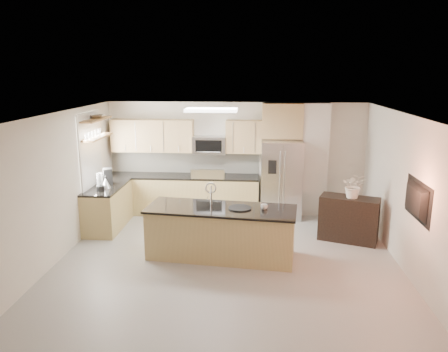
# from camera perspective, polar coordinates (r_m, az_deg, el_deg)

# --- Properties ---
(floor) EXTENTS (6.50, 6.50, 0.00)m
(floor) POSITION_cam_1_polar(r_m,az_deg,el_deg) (7.64, 0.26, -12.00)
(floor) COLOR gray
(floor) RESTS_ON ground
(ceiling) EXTENTS (6.00, 6.50, 0.02)m
(ceiling) POSITION_cam_1_polar(r_m,az_deg,el_deg) (6.93, 0.29, 7.79)
(ceiling) COLOR silver
(ceiling) RESTS_ON wall_back
(wall_back) EXTENTS (6.00, 0.02, 2.60)m
(wall_back) POSITION_cam_1_polar(r_m,az_deg,el_deg) (10.33, 1.54, 2.42)
(wall_back) COLOR beige
(wall_back) RESTS_ON floor
(wall_front) EXTENTS (6.00, 0.02, 2.60)m
(wall_front) POSITION_cam_1_polar(r_m,az_deg,el_deg) (4.17, -2.97, -15.13)
(wall_front) COLOR beige
(wall_front) RESTS_ON floor
(wall_left) EXTENTS (0.02, 6.50, 2.60)m
(wall_left) POSITION_cam_1_polar(r_m,az_deg,el_deg) (7.96, -21.83, -1.96)
(wall_left) COLOR beige
(wall_left) RESTS_ON floor
(wall_right) EXTENTS (0.02, 6.50, 2.60)m
(wall_right) POSITION_cam_1_polar(r_m,az_deg,el_deg) (7.59, 23.53, -2.85)
(wall_right) COLOR beige
(wall_right) RESTS_ON floor
(back_counter) EXTENTS (3.55, 0.66, 1.44)m
(back_counter) POSITION_cam_1_polar(r_m,az_deg,el_deg) (10.34, -5.38, -2.33)
(back_counter) COLOR tan
(back_counter) RESTS_ON floor
(left_counter) EXTENTS (0.66, 1.50, 0.92)m
(left_counter) POSITION_cam_1_polar(r_m,az_deg,el_deg) (9.70, -14.94, -3.91)
(left_counter) COLOR tan
(left_counter) RESTS_ON floor
(range) EXTENTS (0.76, 0.64, 1.14)m
(range) POSITION_cam_1_polar(r_m,az_deg,el_deg) (10.25, -1.94, -2.43)
(range) COLOR black
(range) RESTS_ON floor
(upper_cabinets) EXTENTS (3.50, 0.33, 0.75)m
(upper_cabinets) POSITION_cam_1_polar(r_m,az_deg,el_deg) (10.22, -5.83, 5.23)
(upper_cabinets) COLOR tan
(upper_cabinets) RESTS_ON wall_back
(microwave) EXTENTS (0.76, 0.40, 0.40)m
(microwave) POSITION_cam_1_polar(r_m,az_deg,el_deg) (10.12, -1.91, 4.08)
(microwave) COLOR #B6B6B9
(microwave) RESTS_ON upper_cabinets
(refrigerator) EXTENTS (0.92, 0.78, 1.78)m
(refrigerator) POSITION_cam_1_polar(r_m,az_deg,el_deg) (10.06, 7.46, -0.39)
(refrigerator) COLOR #B6B6B9
(refrigerator) RESTS_ON floor
(partition_column) EXTENTS (0.60, 0.30, 2.60)m
(partition_column) POSITION_cam_1_polar(r_m,az_deg,el_deg) (10.26, 11.71, 2.06)
(partition_column) COLOR beige
(partition_column) RESTS_ON floor
(window) EXTENTS (0.04, 1.15, 1.65)m
(window) POSITION_cam_1_polar(r_m,az_deg,el_deg) (9.53, -17.09, 3.01)
(window) COLOR white
(window) RESTS_ON wall_left
(shelf_lower) EXTENTS (0.30, 1.20, 0.04)m
(shelf_lower) POSITION_cam_1_polar(r_m,az_deg,el_deg) (9.53, -16.29, 4.90)
(shelf_lower) COLOR olive
(shelf_lower) RESTS_ON wall_left
(shelf_upper) EXTENTS (0.30, 1.20, 0.04)m
(shelf_upper) POSITION_cam_1_polar(r_m,az_deg,el_deg) (9.48, -16.44, 7.11)
(shelf_upper) COLOR olive
(shelf_upper) RESTS_ON wall_left
(ceiling_fixture) EXTENTS (1.00, 0.50, 0.06)m
(ceiling_fixture) POSITION_cam_1_polar(r_m,az_deg,el_deg) (8.55, -1.66, 8.62)
(ceiling_fixture) COLOR white
(ceiling_fixture) RESTS_ON ceiling
(island) EXTENTS (2.75, 1.26, 1.34)m
(island) POSITION_cam_1_polar(r_m,az_deg,el_deg) (7.94, -0.38, -7.33)
(island) COLOR tan
(island) RESTS_ON floor
(credenza) EXTENTS (1.21, 0.82, 0.90)m
(credenza) POSITION_cam_1_polar(r_m,az_deg,el_deg) (9.00, 15.97, -5.42)
(credenza) COLOR black
(credenza) RESTS_ON floor
(cup) EXTENTS (0.13, 0.13, 0.09)m
(cup) POSITION_cam_1_polar(r_m,az_deg,el_deg) (7.73, 5.27, -4.02)
(cup) COLOR white
(cup) RESTS_ON island
(platter) EXTENTS (0.46, 0.46, 0.02)m
(platter) POSITION_cam_1_polar(r_m,az_deg,el_deg) (7.76, 2.09, -4.20)
(platter) COLOR black
(platter) RESTS_ON island
(blender) EXTENTS (0.16, 0.16, 0.37)m
(blender) POSITION_cam_1_polar(r_m,az_deg,el_deg) (9.21, -15.90, -0.90)
(blender) COLOR black
(blender) RESTS_ON left_counter
(kettle) EXTENTS (0.20, 0.20, 0.26)m
(kettle) POSITION_cam_1_polar(r_m,az_deg,el_deg) (9.38, -15.19, -0.88)
(kettle) COLOR #B6B6B9
(kettle) RESTS_ON left_counter
(coffee_maker) EXTENTS (0.25, 0.28, 0.34)m
(coffee_maker) POSITION_cam_1_polar(r_m,az_deg,el_deg) (9.70, -14.95, -0.09)
(coffee_maker) COLOR black
(coffee_maker) RESTS_ON left_counter
(bowl) EXTENTS (0.48, 0.48, 0.10)m
(bowl) POSITION_cam_1_polar(r_m,az_deg,el_deg) (9.56, -16.28, 7.57)
(bowl) COLOR #B6B6B9
(bowl) RESTS_ON shelf_upper
(flower_vase) EXTENTS (0.72, 0.64, 0.74)m
(flower_vase) POSITION_cam_1_polar(r_m,az_deg,el_deg) (8.75, 16.65, -0.44)
(flower_vase) COLOR white
(flower_vase) RESTS_ON credenza
(television) EXTENTS (0.14, 1.08, 0.62)m
(television) POSITION_cam_1_polar(r_m,az_deg,el_deg) (7.36, 23.40, -2.92)
(television) COLOR black
(television) RESTS_ON wall_right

